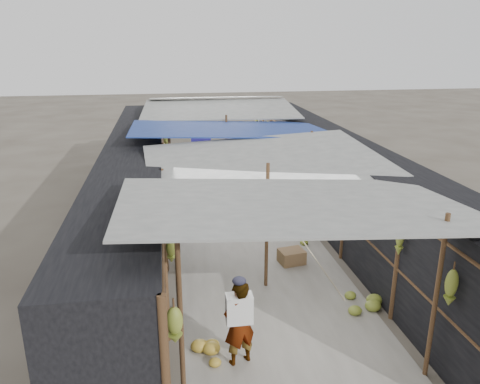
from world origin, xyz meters
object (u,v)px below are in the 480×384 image
black_basin (258,194)px  shopper_blue (224,179)px  crate_near (292,257)px  vendor_seated (290,192)px  vendor_elderly (239,323)px

black_basin → shopper_blue: size_ratio=0.47×
crate_near → shopper_blue: bearing=91.9°
shopper_blue → vendor_seated: 2.13m
crate_near → vendor_seated: (0.91, 3.56, 0.33)m
crate_near → shopper_blue: (-0.95, 4.56, 0.53)m
crate_near → vendor_elderly: 3.64m
vendor_seated → shopper_blue: bearing=-152.8°
crate_near → vendor_seated: 3.69m
shopper_blue → vendor_seated: size_ratio=1.40×
crate_near → shopper_blue: 4.69m
crate_near → black_basin: 4.74m
crate_near → shopper_blue: shopper_blue is taller
crate_near → black_basin: (0.18, 4.74, -0.06)m
black_basin → vendor_elderly: vendor_elderly is taller
vendor_elderly → shopper_blue: 7.78m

